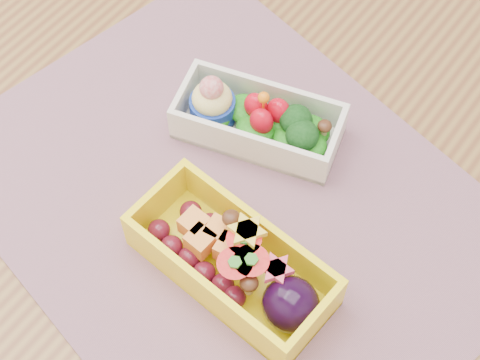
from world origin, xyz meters
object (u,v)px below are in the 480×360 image
Objects in this scene: table at (256,245)px; bento_white at (258,121)px; bento_yellow at (235,263)px; placemat at (230,203)px.

bento_white reaches higher than table.
bento_yellow is (0.07, -0.12, 0.00)m from bento_white.
bento_yellow is at bearing -67.23° from table.
bento_yellow reaches higher than table.
bento_white is at bearing 123.00° from bento_yellow.
bento_yellow is (0.05, -0.05, 0.03)m from placemat.
bento_white reaches higher than bento_yellow.
table is 0.15m from bento_yellow.
table is 6.87× the size of bento_yellow.
bento_white is (-0.02, 0.07, 0.02)m from placemat.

